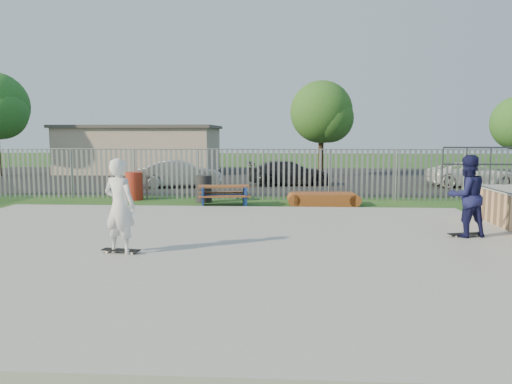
# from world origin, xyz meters

# --- Properties ---
(ground) EXTENTS (120.00, 120.00, 0.00)m
(ground) POSITION_xyz_m (0.00, 0.00, 0.00)
(ground) COLOR #204E1A
(ground) RESTS_ON ground
(concrete_slab) EXTENTS (15.00, 12.00, 0.15)m
(concrete_slab) POSITION_xyz_m (0.00, 0.00, 0.07)
(concrete_slab) COLOR #A1A19C
(concrete_slab) RESTS_ON ground
(fence) EXTENTS (26.04, 16.02, 2.00)m
(fence) POSITION_xyz_m (1.00, 4.59, 1.00)
(fence) COLOR gray
(fence) RESTS_ON ground
(picnic_table) EXTENTS (2.01, 1.75, 0.76)m
(picnic_table) POSITION_xyz_m (-0.32, 6.93, 0.39)
(picnic_table) COLOR brown
(picnic_table) RESTS_ON ground
(funbox) EXTENTS (2.22, 1.17, 0.44)m
(funbox) POSITION_xyz_m (3.28, 7.54, 0.22)
(funbox) COLOR brown
(funbox) RESTS_ON ground
(trash_bin_red) EXTENTS (0.66, 0.66, 1.10)m
(trash_bin_red) POSITION_xyz_m (-4.09, 8.58, 0.55)
(trash_bin_red) COLOR #9E2818
(trash_bin_red) RESTS_ON ground
(trash_bin_grey) EXTENTS (0.62, 0.62, 1.03)m
(trash_bin_grey) POSITION_xyz_m (-1.23, 8.05, 0.51)
(trash_bin_grey) COLOR #232326
(trash_bin_grey) RESTS_ON ground
(parking_lot) EXTENTS (40.00, 18.00, 0.02)m
(parking_lot) POSITION_xyz_m (0.00, 19.00, 0.01)
(parking_lot) COLOR black
(parking_lot) RESTS_ON ground
(car_silver) EXTENTS (4.19, 2.07, 1.32)m
(car_silver) POSITION_xyz_m (-3.23, 13.25, 0.68)
(car_silver) COLOR #ABACB0
(car_silver) RESTS_ON parking_lot
(car_dark) EXTENTS (4.50, 2.51, 1.23)m
(car_dark) POSITION_xyz_m (2.05, 14.63, 0.64)
(car_dark) COLOR black
(car_dark) RESTS_ON parking_lot
(car_white) EXTENTS (4.43, 2.28, 1.20)m
(car_white) POSITION_xyz_m (11.08, 14.45, 0.62)
(car_white) COLOR white
(car_white) RESTS_ON parking_lot
(building) EXTENTS (10.40, 6.40, 3.20)m
(building) POSITION_xyz_m (-8.00, 23.00, 1.61)
(building) COLOR #BCAA90
(building) RESTS_ON ground
(tree_mid) EXTENTS (3.79, 3.79, 5.84)m
(tree_mid) POSITION_xyz_m (4.03, 20.07, 3.93)
(tree_mid) COLOR #3B2917
(tree_mid) RESTS_ON ground
(skateboard_a) EXTENTS (0.82, 0.40, 0.08)m
(skateboard_a) POSITION_xyz_m (6.17, 1.27, 0.19)
(skateboard_a) COLOR black
(skateboard_a) RESTS_ON concrete_slab
(skateboard_b) EXTENTS (0.82, 0.33, 0.08)m
(skateboard_b) POSITION_xyz_m (-1.46, -0.87, 0.19)
(skateboard_b) COLOR black
(skateboard_b) RESTS_ON concrete_slab
(skater_navy) EXTENTS (1.10, 0.95, 1.94)m
(skater_navy) POSITION_xyz_m (6.17, 1.27, 1.12)
(skater_navy) COLOR #151742
(skater_navy) RESTS_ON concrete_slab
(skater_white) EXTENTS (0.82, 0.67, 1.94)m
(skater_white) POSITION_xyz_m (-1.46, -0.87, 1.12)
(skater_white) COLOR white
(skater_white) RESTS_ON concrete_slab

